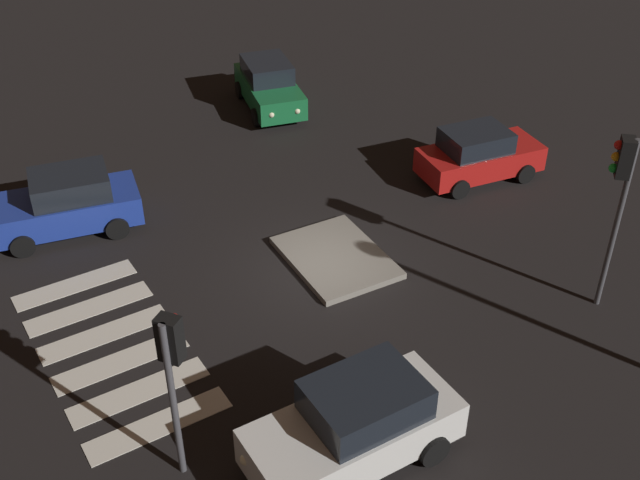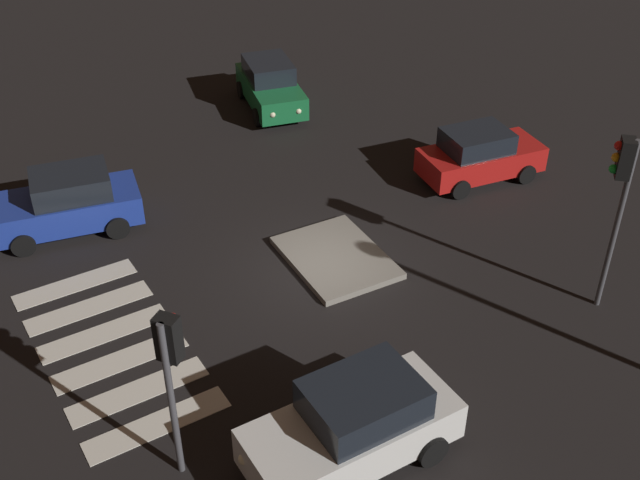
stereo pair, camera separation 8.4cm
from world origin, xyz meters
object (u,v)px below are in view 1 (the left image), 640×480
Objects in this scene: car_red at (479,155)px; traffic_light_north at (621,183)px; car_blue at (66,204)px; car_green at (269,86)px; traffic_island at (336,258)px; car_white at (356,425)px; traffic_light_east at (172,358)px.

traffic_light_north is (6.41, -1.71, 2.72)m from car_red.
car_blue is at bearing -2.07° from traffic_light_north.
car_red is at bearing 34.39° from car_green.
traffic_island is 0.83× the size of car_red.
traffic_light_north reaches higher than traffic_island.
car_red is (-7.36, 9.69, -0.10)m from car_white.
car_blue is (-11.31, -2.36, -0.04)m from car_white.
traffic_light_east reaches higher than car_red.
traffic_light_east is (9.67, -0.65, 2.03)m from car_blue.
car_red reaches higher than traffic_island.
traffic_light_north reaches higher than car_red.
car_white is at bearing 49.75° from traffic_light_north.
traffic_light_north is (10.37, 10.34, 2.66)m from car_blue.
car_red is (8.17, 3.12, -0.03)m from car_green.
car_white is at bearing -134.02° from car_red.
car_blue is at bearing 50.40° from traffic_light_east.
traffic_island is 7.89m from car_blue.
car_green is 8.74m from car_red.
car_blue is 9.90m from traffic_light_east.
car_green is at bearing 19.64° from traffic_light_east.
car_white is at bearing -9.45° from car_green.
car_white reaches higher than car_red.
car_green is at bearing 161.57° from traffic_island.
car_green is at bearing -41.48° from traffic_light_north.
car_white is 1.08× the size of car_red.
traffic_light_north is at bearing 146.76° from car_blue.
traffic_light_north is at bearing 19.02° from car_green.
traffic_light_north is at bearing -39.37° from traffic_light_east.
traffic_island is 7.64m from traffic_light_north.
traffic_light_north is (14.58, 1.41, 2.69)m from car_green.
car_green is 1.12× the size of traffic_light_east.
traffic_light_north reaches higher than car_green.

